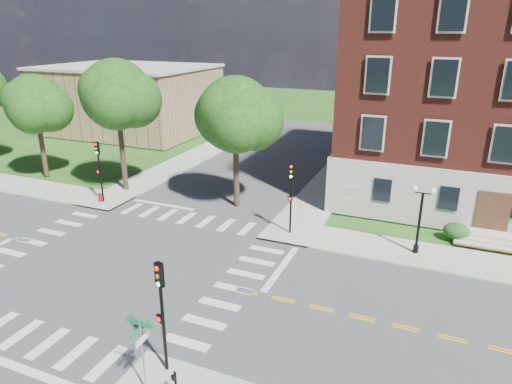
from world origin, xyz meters
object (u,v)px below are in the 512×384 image
at_px(street_sign_pole, 142,342).
at_px(push_button_post, 175,384).
at_px(traffic_signal_se, 161,304).
at_px(twin_lamp_west, 420,216).
at_px(fire_hydrant, 100,197).
at_px(traffic_signal_ne, 291,189).
at_px(traffic_signal_nw, 99,164).

distance_m(street_sign_pole, push_button_post, 1.99).
height_order(street_sign_pole, push_button_post, street_sign_pole).
distance_m(traffic_signal_se, push_button_post, 2.93).
bearing_deg(street_sign_pole, push_button_post, 2.30).
distance_m(twin_lamp_west, fire_hydrant, 23.67).
xyz_separation_m(traffic_signal_se, twin_lamp_west, (8.40, 14.43, -0.66)).
relative_size(street_sign_pole, fire_hydrant, 4.13).
relative_size(street_sign_pole, push_button_post, 2.58).
bearing_deg(traffic_signal_se, push_button_post, -44.95).
bearing_deg(twin_lamp_west, push_button_post, -114.74).
bearing_deg(traffic_signal_ne, street_sign_pole, -91.90).
relative_size(traffic_signal_nw, push_button_post, 4.00).
bearing_deg(push_button_post, traffic_signal_se, 135.05).
distance_m(traffic_signal_se, fire_hydrant, 20.75).
xyz_separation_m(traffic_signal_ne, street_sign_pole, (-0.51, -15.42, -0.88)).
bearing_deg(street_sign_pole, traffic_signal_se, 85.91).
height_order(traffic_signal_nw, twin_lamp_west, traffic_signal_nw).
bearing_deg(traffic_signal_ne, traffic_signal_nw, -179.41).
relative_size(traffic_signal_nw, fire_hydrant, 6.40).
distance_m(twin_lamp_west, street_sign_pole, 17.83).
bearing_deg(push_button_post, street_sign_pole, -177.70).
bearing_deg(traffic_signal_ne, push_button_post, -87.11).
bearing_deg(traffic_signal_nw, traffic_signal_ne, 0.59).
bearing_deg(fire_hydrant, traffic_signal_nw, 37.44).
height_order(twin_lamp_west, fire_hydrant, twin_lamp_west).
relative_size(traffic_signal_ne, street_sign_pole, 1.55).
height_order(traffic_signal_se, traffic_signal_ne, same).
height_order(push_button_post, fire_hydrant, push_button_post).
bearing_deg(street_sign_pole, fire_hydrant, 134.88).
height_order(traffic_signal_ne, traffic_signal_nw, same).
bearing_deg(traffic_signal_se, traffic_signal_ne, 88.29).
xyz_separation_m(traffic_signal_se, street_sign_pole, (-0.09, -1.25, -0.88)).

